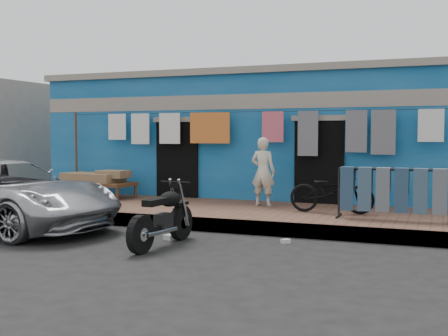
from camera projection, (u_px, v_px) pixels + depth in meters
ground at (178, 248)px, 8.84m from camera, size 80.00×80.00×0.00m
sidewalk at (242, 215)px, 11.62m from camera, size 28.00×3.00×0.25m
curb at (215, 225)px, 10.27m from camera, size 28.00×0.10×0.25m
building at (291, 138)px, 15.23m from camera, size 12.20×5.20×3.36m
clothesline at (258, 133)px, 12.70m from camera, size 10.06×0.06×2.10m
car at (4, 194)px, 10.54m from camera, size 5.01×2.74×1.35m
seated_person at (263, 171)px, 12.08m from camera, size 0.56×0.40×1.48m
bicycle at (332, 186)px, 10.95m from camera, size 1.64×0.61×1.05m
motorcycle at (162, 215)px, 8.92m from camera, size 0.73×1.62×1.01m
charpoy at (99, 184)px, 13.69m from camera, size 2.13×1.39×0.64m
jeans_rack at (392, 193)px, 10.09m from camera, size 2.02×0.42×0.97m
litter_a at (149, 229)px, 10.38m from camera, size 0.23×0.20×0.09m
litter_b at (286, 241)px, 9.19m from camera, size 0.17×0.17×0.07m
litter_c at (171, 237)px, 9.52m from camera, size 0.24×0.27×0.09m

